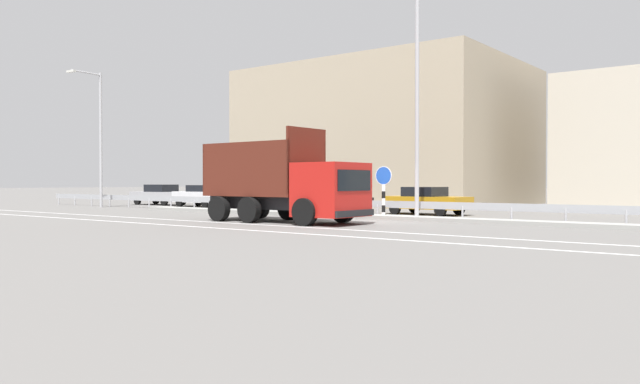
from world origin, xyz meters
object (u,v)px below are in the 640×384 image
Objects in this scene: median_road_sign at (384,191)px; dump_truck at (299,191)px; street_lamp_0 at (98,132)px; parked_car_1 at (202,196)px; parked_car_0 at (160,195)px; parked_car_3 at (331,199)px; parked_car_2 at (263,197)px; parked_car_4 at (426,200)px; street_lamp_1 at (415,80)px.

dump_truck is at bearing -109.17° from median_road_sign.
street_lamp_0 is 7.74m from parked_car_1.
dump_truck reaches higher than parked_car_0.
dump_truck is 1.76× the size of parked_car_1.
median_road_sign is 0.50× the size of parked_car_3.
parked_car_0 is 1.16× the size of parked_car_1.
parked_car_1 is 5.27m from parked_car_2.
dump_truck is 1.54× the size of parked_car_3.
parked_car_2 is at bearing -88.07° from parked_car_3.
parked_car_4 is at bearing -89.21° from parked_car_1.
parked_car_4 is at bearing 112.43° from street_lamp_1.
dump_truck is 6.78m from street_lamp_1.
parked_car_3 is (-6.39, 4.73, -0.58)m from median_road_sign.
street_lamp_0 is at bearing -176.07° from parked_car_0.
median_road_sign reaches higher than parked_car_2.
parked_car_2 is (10.23, -0.30, -0.02)m from parked_car_0.
dump_truck is 13.49m from parked_car_2.
street_lamp_1 is 2.60× the size of parked_car_1.
parked_car_2 is at bearing -87.38° from parked_car_1.
parked_car_2 is at bearing -131.11° from dump_truck.
parked_car_4 is at bearing 173.04° from dump_truck.
parked_car_2 is at bearing 159.39° from street_lamp_1.
median_road_sign is at bearing 160.90° from dump_truck.
street_lamp_1 is (23.00, -0.01, 1.05)m from street_lamp_0.
parked_car_4 is at bearing -92.28° from parked_car_0.
parked_car_4 is (11.23, -0.10, -0.00)m from parked_car_2.
median_road_sign is (1.43, 4.12, -0.02)m from dump_truck.
dump_truck is at bearing -2.04° from parked_car_4.
parked_car_1 reaches higher than parked_car_3.
median_road_sign is 0.22× the size of street_lamp_1.
parked_car_2 is 1.04× the size of parked_car_4.
median_road_sign is 0.57× the size of parked_car_1.
parked_car_1 reaches higher than parked_car_2.
parked_car_2 is at bearing -92.88° from parked_car_0.
parked_car_0 is 1.01× the size of parked_car_3.
street_lamp_0 is 2.12× the size of parked_car_1.
street_lamp_0 reaches higher than parked_car_1.
median_road_sign is 7.97m from parked_car_3.
parked_car_3 is (5.19, -0.02, -0.03)m from parked_car_2.
street_lamp_1 is (1.66, -0.23, 4.63)m from median_road_sign.
median_road_sign is 12.53m from parked_car_2.
median_road_sign is 17.46m from parked_car_1.
street_lamp_1 reaches higher than parked_car_0.
parked_car_3 is at bearing 89.65° from parked_car_2.
parked_car_4 is (-2.01, 4.88, -5.19)m from street_lamp_1.
street_lamp_1 reaches higher than parked_car_3.
parked_car_1 is (-15.41, 8.68, -0.55)m from dump_truck.
street_lamp_0 is (-21.34, -0.21, 3.58)m from median_road_sign.
parked_car_0 reaches higher than parked_car_1.
median_road_sign is at bearing 0.57° from street_lamp_0.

